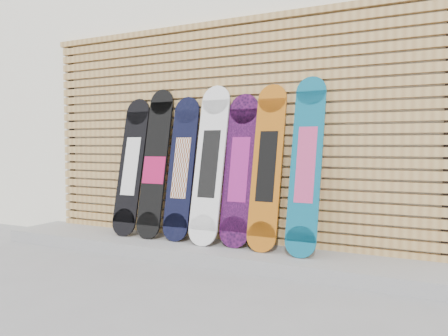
{
  "coord_description": "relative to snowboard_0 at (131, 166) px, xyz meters",
  "views": [
    {
      "loc": [
        1.8,
        -2.94,
        1.07
      ],
      "look_at": [
        -0.01,
        0.75,
        0.85
      ],
      "focal_mm": 35.0,
      "sensor_mm": 36.0,
      "label": 1
    }
  ],
  "objects": [
    {
      "name": "snowboard_1",
      "position": [
        0.31,
        -0.0,
        0.03
      ],
      "size": [
        0.28,
        0.34,
        1.53
      ],
      "color": "black",
      "rests_on": "concrete_step"
    },
    {
      "name": "snowboard_0",
      "position": [
        0.0,
        0.0,
        0.0
      ],
      "size": [
        0.29,
        0.34,
        1.45
      ],
      "color": "black",
      "rests_on": "concrete_step"
    },
    {
      "name": "ground",
      "position": [
        1.12,
        -0.77,
        -0.84
      ],
      "size": [
        80.0,
        80.0,
        0.0
      ],
      "primitive_type": "plane",
      "color": "gray",
      "rests_on": "ground"
    },
    {
      "name": "snowboard_6",
      "position": [
        1.9,
        -0.02,
        0.06
      ],
      "size": [
        0.27,
        0.38,
        1.56
      ],
      "color": "#0C5A76",
      "rests_on": "concrete_step"
    },
    {
      "name": "concrete_step",
      "position": [
        0.97,
        -0.09,
        -0.78
      ],
      "size": [
        4.6,
        0.7,
        0.12
      ],
      "primitive_type": "cube",
      "color": "gray",
      "rests_on": "ground"
    },
    {
      "name": "snowboard_5",
      "position": [
        1.53,
        -0.0,
        0.03
      ],
      "size": [
        0.28,
        0.35,
        1.51
      ],
      "color": "#AB5A12",
      "rests_on": "concrete_step"
    },
    {
      "name": "snowboard_2",
      "position": [
        0.61,
        0.01,
        -0.0
      ],
      "size": [
        0.28,
        0.31,
        1.44
      ],
      "color": "black",
      "rests_on": "concrete_step"
    },
    {
      "name": "slat_wall",
      "position": [
        0.97,
        0.2,
        0.37
      ],
      "size": [
        4.26,
        0.08,
        2.29
      ],
      "color": "#B08549",
      "rests_on": "ground"
    },
    {
      "name": "snowboard_3",
      "position": [
        0.95,
        -0.01,
        0.04
      ],
      "size": [
        0.3,
        0.37,
        1.54
      ],
      "color": "white",
      "rests_on": "concrete_step"
    },
    {
      "name": "building",
      "position": [
        1.62,
        2.73,
        0.96
      ],
      "size": [
        12.0,
        5.0,
        3.6
      ],
      "primitive_type": "cube",
      "color": "white",
      "rests_on": "ground"
    },
    {
      "name": "snowboard_4",
      "position": [
        1.25,
        0.02,
        -0.0
      ],
      "size": [
        0.3,
        0.31,
        1.44
      ],
      "color": "black",
      "rests_on": "concrete_step"
    }
  ]
}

